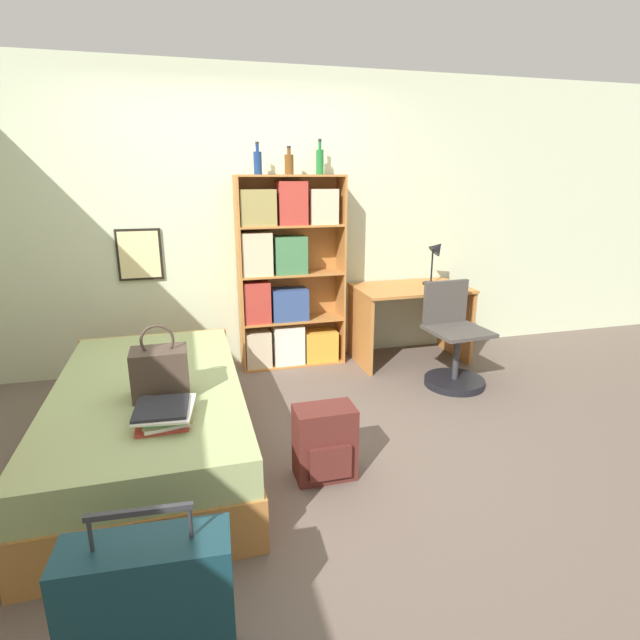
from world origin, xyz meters
TOP-DOWN VIEW (x-y plane):
  - ground_plane at (0.00, 0.00)m, footprint 14.00×14.00m
  - wall_back at (-0.00, 1.55)m, footprint 10.00×0.09m
  - bed at (-0.74, 0.02)m, footprint 1.11×2.07m
  - handbag at (-0.64, -0.20)m, footprint 0.31×0.21m
  - book_stack_on_bed at (-0.62, -0.52)m, footprint 0.32×0.37m
  - suitcase at (-0.66, -1.51)m, footprint 0.57×0.24m
  - bookcase at (0.39, 1.36)m, footprint 0.94×0.28m
  - bottle_green at (0.18, 1.35)m, footprint 0.07×0.07m
  - bottle_brown at (0.44, 1.33)m, footprint 0.08×0.08m
  - bottle_clear at (0.73, 1.39)m, footprint 0.07×0.07m
  - desk at (1.54, 1.17)m, footprint 1.03×0.66m
  - desk_lamp at (1.81, 1.23)m, footprint 0.21×0.16m
  - desk_chair at (1.65, 0.54)m, footprint 0.50×0.50m
  - backpack at (0.24, -0.49)m, footprint 0.35×0.24m

SIDE VIEW (x-z plane):
  - ground_plane at x=0.00m, z-range 0.00..0.00m
  - backpack at x=0.24m, z-range 0.00..0.43m
  - bed at x=-0.74m, z-range 0.00..0.49m
  - desk_chair at x=1.65m, z-range -0.16..0.70m
  - suitcase at x=-0.66m, z-range -0.06..0.63m
  - desk at x=1.54m, z-range 0.13..0.84m
  - book_stack_on_bed at x=-0.62m, z-range 0.49..0.58m
  - handbag at x=-0.64m, z-range 0.42..0.85m
  - bookcase at x=0.39m, z-range -0.03..1.68m
  - desk_lamp at x=1.81m, z-range 0.78..1.21m
  - wall_back at x=0.00m, z-range 0.00..2.60m
  - bottle_brown at x=0.44m, z-range 1.69..1.91m
  - bottle_green at x=0.18m, z-range 1.68..1.94m
  - bottle_clear at x=0.73m, z-range 1.68..1.97m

